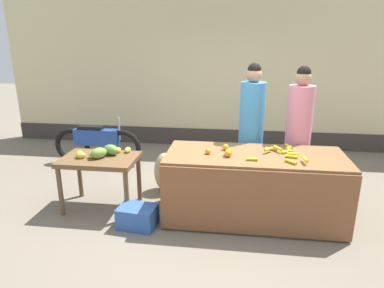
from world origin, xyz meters
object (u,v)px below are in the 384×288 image
(vendor_woman_blue_shirt, at_px, (251,131))
(vendor_woman_pink_shirt, at_px, (298,134))
(parked_motorcycle, at_px, (97,143))
(produce_crate, at_px, (138,217))
(produce_sack, at_px, (165,172))

(vendor_woman_blue_shirt, xyz_separation_m, vendor_woman_pink_shirt, (0.63, -0.04, -0.02))
(parked_motorcycle, bearing_deg, produce_crate, -56.52)
(parked_motorcycle, xyz_separation_m, produce_crate, (1.32, -1.99, -0.27))
(produce_sack, bearing_deg, vendor_woman_blue_shirt, 3.96)
(produce_crate, height_order, produce_sack, produce_sack)
(vendor_woman_pink_shirt, height_order, parked_motorcycle, vendor_woman_pink_shirt)
(vendor_woman_pink_shirt, relative_size, produce_sack, 3.12)
(vendor_woman_pink_shirt, xyz_separation_m, produce_sack, (-1.84, -0.04, -0.64))
(vendor_woman_pink_shirt, relative_size, produce_crate, 4.19)
(vendor_woman_blue_shirt, bearing_deg, produce_sack, -176.04)
(produce_crate, bearing_deg, vendor_woman_pink_shirt, 28.52)
(vendor_woman_blue_shirt, height_order, parked_motorcycle, vendor_woman_blue_shirt)
(vendor_woman_pink_shirt, bearing_deg, parked_motorcycle, 164.39)
(vendor_woman_blue_shirt, height_order, vendor_woman_pink_shirt, vendor_woman_blue_shirt)
(vendor_woman_pink_shirt, relative_size, parked_motorcycle, 1.15)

